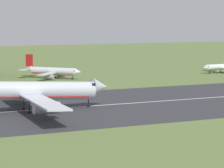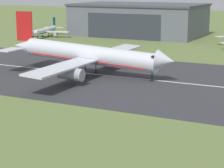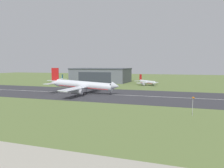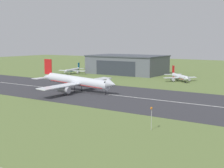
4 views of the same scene
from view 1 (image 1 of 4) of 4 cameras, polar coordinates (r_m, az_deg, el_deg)
name	(u,v)px [view 1 (image 1 of 4)]	position (r m, az deg, el deg)	size (l,w,h in m)	color
runway_strip	(145,102)	(148.22, 3.59, -1.98)	(488.89, 55.77, 0.06)	#333338
runway_centreline	(145,102)	(148.22, 3.59, -1.97)	(440.00, 0.70, 0.01)	silver
airplane_landing	(24,92)	(134.46, -9.46, -0.81)	(46.40, 52.34, 15.65)	silver
airplane_parked_centre	(223,67)	(230.96, 11.87, 1.81)	(21.08, 23.31, 7.83)	white
airplane_parked_east	(52,71)	(206.57, -6.42, 1.36)	(22.37, 22.14, 9.17)	silver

